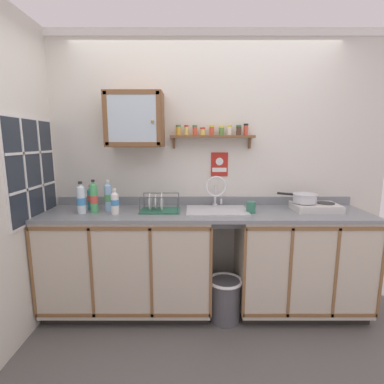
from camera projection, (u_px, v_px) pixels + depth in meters
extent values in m
plane|color=#565451|center=(206.00, 328.00, 2.48)|extent=(5.94, 5.94, 0.00)
cube|color=silver|center=(204.00, 171.00, 2.85)|extent=(3.54, 0.05, 2.61)
cube|color=white|center=(205.00, 33.00, 2.60)|extent=(3.54, 0.02, 0.05)
cube|color=black|center=(131.00, 304.00, 2.78)|extent=(1.45, 0.53, 0.08)
cube|color=beige|center=(129.00, 259.00, 2.67)|extent=(1.48, 0.59, 0.86)
cube|color=brown|center=(119.00, 229.00, 2.31)|extent=(1.48, 0.01, 0.03)
cube|color=brown|center=(123.00, 316.00, 2.44)|extent=(1.48, 0.01, 0.03)
cube|color=brown|center=(31.00, 274.00, 2.38)|extent=(0.02, 0.01, 0.79)
cube|color=brown|center=(91.00, 274.00, 2.38)|extent=(0.02, 0.01, 0.79)
cube|color=brown|center=(151.00, 274.00, 2.38)|extent=(0.02, 0.01, 0.79)
cube|color=brown|center=(211.00, 274.00, 2.38)|extent=(0.02, 0.01, 0.79)
cube|color=black|center=(295.00, 304.00, 2.78)|extent=(1.12, 0.53, 0.08)
cube|color=beige|center=(300.00, 259.00, 2.67)|extent=(1.14, 0.59, 0.86)
cube|color=brown|center=(317.00, 229.00, 2.31)|extent=(1.14, 0.01, 0.03)
cube|color=brown|center=(310.00, 315.00, 2.44)|extent=(1.14, 0.01, 0.03)
cube|color=brown|center=(244.00, 274.00, 2.38)|extent=(0.02, 0.01, 0.79)
cube|color=brown|center=(290.00, 274.00, 2.38)|extent=(0.02, 0.01, 0.79)
cube|color=brown|center=(336.00, 274.00, 2.38)|extent=(0.02, 0.01, 0.79)
cube|color=brown|center=(382.00, 274.00, 2.38)|extent=(0.02, 0.01, 0.79)
cube|color=gray|center=(205.00, 213.00, 2.60)|extent=(2.90, 0.62, 0.03)
cube|color=gray|center=(204.00, 201.00, 2.87)|extent=(2.90, 0.02, 0.08)
cube|color=silver|center=(217.00, 210.00, 2.61)|extent=(0.55, 0.38, 0.01)
cube|color=slate|center=(216.00, 223.00, 2.63)|extent=(0.47, 0.31, 0.01)
cube|color=slate|center=(215.00, 213.00, 2.78)|extent=(0.47, 0.01, 0.12)
cube|color=slate|center=(218.00, 222.00, 2.47)|extent=(0.47, 0.01, 0.12)
cylinder|color=#4C4C51|center=(216.00, 223.00, 2.63)|extent=(0.04, 0.04, 0.01)
cylinder|color=silver|center=(215.00, 205.00, 2.82)|extent=(0.05, 0.05, 0.02)
cylinder|color=silver|center=(215.00, 194.00, 2.80)|extent=(0.02, 0.02, 0.18)
torus|color=silver|center=(216.00, 186.00, 2.70)|extent=(0.20, 0.02, 0.20)
cylinder|color=silver|center=(221.00, 201.00, 2.81)|extent=(0.02, 0.02, 0.06)
cube|color=silver|center=(315.00, 207.00, 2.61)|extent=(0.40, 0.28, 0.06)
cylinder|color=#2D2D2D|center=(304.00, 203.00, 2.63)|extent=(0.16, 0.16, 0.01)
cylinder|color=#2D2D2D|center=(325.00, 203.00, 2.63)|extent=(0.16, 0.16, 0.01)
cylinder|color=black|center=(311.00, 211.00, 2.49)|extent=(0.03, 0.02, 0.03)
cylinder|color=black|center=(333.00, 211.00, 2.49)|extent=(0.03, 0.02, 0.03)
cylinder|color=silver|center=(305.00, 198.00, 2.62)|extent=(0.21, 0.21, 0.08)
torus|color=silver|center=(305.00, 194.00, 2.62)|extent=(0.21, 0.21, 0.01)
cylinder|color=black|center=(285.00, 194.00, 2.71)|extent=(0.14, 0.09, 0.02)
cylinder|color=teal|center=(91.00, 200.00, 2.67)|extent=(0.06, 0.06, 0.18)
cone|color=teal|center=(90.00, 188.00, 2.65)|extent=(0.06, 0.06, 0.03)
cylinder|color=red|center=(90.00, 186.00, 2.64)|extent=(0.03, 0.03, 0.02)
cylinder|color=#D84C3F|center=(91.00, 198.00, 2.66)|extent=(0.06, 0.06, 0.05)
cylinder|color=#4CB266|center=(94.00, 199.00, 2.54)|extent=(0.07, 0.07, 0.24)
cone|color=#4CB266|center=(93.00, 184.00, 2.51)|extent=(0.06, 0.06, 0.03)
cylinder|color=#262626|center=(93.00, 181.00, 2.51)|extent=(0.03, 0.03, 0.02)
cylinder|color=#D84C3F|center=(94.00, 200.00, 2.54)|extent=(0.07, 0.07, 0.07)
cylinder|color=#8CB7E0|center=(108.00, 198.00, 2.59)|extent=(0.07, 0.07, 0.23)
cone|color=#8CB7E0|center=(107.00, 184.00, 2.57)|extent=(0.06, 0.06, 0.03)
cylinder|color=white|center=(107.00, 181.00, 2.57)|extent=(0.03, 0.03, 0.02)
cylinder|color=#4C9959|center=(108.00, 198.00, 2.59)|extent=(0.07, 0.07, 0.07)
cylinder|color=white|center=(115.00, 204.00, 2.48)|extent=(0.07, 0.07, 0.17)
cone|color=white|center=(114.00, 193.00, 2.47)|extent=(0.06, 0.06, 0.03)
cylinder|color=white|center=(114.00, 190.00, 2.46)|extent=(0.03, 0.03, 0.02)
cylinder|color=#3F8CCC|center=(115.00, 202.00, 2.48)|extent=(0.07, 0.07, 0.05)
cylinder|color=silver|center=(81.00, 201.00, 2.50)|extent=(0.08, 0.08, 0.23)
cone|color=silver|center=(80.00, 186.00, 2.48)|extent=(0.07, 0.07, 0.03)
cylinder|color=#262626|center=(80.00, 183.00, 2.48)|extent=(0.03, 0.03, 0.02)
cylinder|color=#3F8CCC|center=(81.00, 201.00, 2.50)|extent=(0.08, 0.08, 0.06)
cube|color=#26664C|center=(160.00, 211.00, 2.60)|extent=(0.35, 0.25, 0.01)
cylinder|color=#4C4F54|center=(140.00, 205.00, 2.48)|extent=(0.01, 0.01, 0.13)
cylinder|color=#4C4F54|center=(177.00, 205.00, 2.48)|extent=(0.01, 0.01, 0.13)
cylinder|color=#4C4F54|center=(144.00, 200.00, 2.70)|extent=(0.01, 0.01, 0.13)
cylinder|color=#4C4F54|center=(179.00, 200.00, 2.70)|extent=(0.01, 0.01, 0.13)
cylinder|color=#4C4F54|center=(158.00, 198.00, 2.47)|extent=(0.33, 0.01, 0.01)
cylinder|color=#4C4F54|center=(161.00, 193.00, 2.69)|extent=(0.33, 0.01, 0.01)
cylinder|color=white|center=(150.00, 202.00, 2.59)|extent=(0.01, 0.15, 0.15)
cylinder|color=white|center=(156.00, 202.00, 2.59)|extent=(0.01, 0.13, 0.13)
cylinder|color=white|center=(162.00, 202.00, 2.59)|extent=(0.01, 0.17, 0.17)
cylinder|color=#337259|center=(251.00, 207.00, 2.55)|extent=(0.08, 0.08, 0.10)
torus|color=#337259|center=(254.00, 206.00, 2.58)|extent=(0.05, 0.06, 0.07)
cube|color=brown|center=(135.00, 120.00, 2.61)|extent=(0.51, 0.26, 0.49)
cube|color=silver|center=(132.00, 119.00, 2.48)|extent=(0.42, 0.01, 0.40)
cube|color=brown|center=(105.00, 119.00, 2.48)|extent=(0.04, 0.01, 0.46)
cube|color=brown|center=(158.00, 119.00, 2.48)|extent=(0.04, 0.01, 0.46)
cube|color=brown|center=(131.00, 92.00, 2.44)|extent=(0.48, 0.01, 0.04)
cube|color=brown|center=(133.00, 144.00, 2.52)|extent=(0.48, 0.01, 0.04)
sphere|color=olive|center=(152.00, 121.00, 2.47)|extent=(0.02, 0.02, 0.02)
cube|color=brown|center=(212.00, 137.00, 2.70)|extent=(0.79, 0.14, 0.02)
cube|color=brown|center=(174.00, 143.00, 2.76)|extent=(0.02, 0.03, 0.10)
cube|color=brown|center=(249.00, 143.00, 2.77)|extent=(0.02, 0.03, 0.10)
cylinder|color=gold|center=(178.00, 131.00, 2.70)|extent=(0.04, 0.04, 0.08)
cylinder|color=#33723F|center=(178.00, 126.00, 2.69)|extent=(0.05, 0.05, 0.02)
cylinder|color=#E0C659|center=(186.00, 131.00, 2.70)|extent=(0.04, 0.04, 0.08)
cylinder|color=red|center=(186.00, 126.00, 2.69)|extent=(0.04, 0.04, 0.02)
cylinder|color=#CC4C33|center=(195.00, 131.00, 2.70)|extent=(0.04, 0.04, 0.08)
cylinder|color=#33723F|center=(195.00, 126.00, 2.69)|extent=(0.04, 0.04, 0.02)
cylinder|color=#E0C659|center=(202.00, 132.00, 2.71)|extent=(0.05, 0.05, 0.06)
cylinder|color=red|center=(202.00, 128.00, 2.70)|extent=(0.05, 0.05, 0.02)
cylinder|color=#CC4C33|center=(212.00, 131.00, 2.70)|extent=(0.04, 0.04, 0.08)
cylinder|color=yellow|center=(212.00, 126.00, 2.70)|extent=(0.04, 0.04, 0.02)
cylinder|color=#598C3F|center=(221.00, 132.00, 2.70)|extent=(0.05, 0.05, 0.07)
cylinder|color=yellow|center=(221.00, 127.00, 2.70)|extent=(0.05, 0.05, 0.02)
cylinder|color=silver|center=(229.00, 131.00, 2.70)|extent=(0.04, 0.04, 0.08)
cylinder|color=yellow|center=(229.00, 126.00, 2.69)|extent=(0.04, 0.04, 0.02)
cylinder|color=#4C3326|center=(239.00, 131.00, 2.68)|extent=(0.05, 0.05, 0.08)
cylinder|color=#33723F|center=(239.00, 126.00, 2.67)|extent=(0.05, 0.05, 0.02)
cylinder|color=#CC4C33|center=(246.00, 130.00, 2.71)|extent=(0.04, 0.04, 0.09)
cylinder|color=black|center=(246.00, 125.00, 2.70)|extent=(0.04, 0.04, 0.02)
cube|color=#B2261E|center=(219.00, 164.00, 2.81)|extent=(0.16, 0.01, 0.23)
cube|color=white|center=(219.00, 170.00, 2.82)|extent=(0.14, 0.00, 0.04)
cylinder|color=white|center=(219.00, 162.00, 2.80)|extent=(0.07, 0.00, 0.07)
cube|color=#262D38|center=(33.00, 170.00, 2.41)|extent=(0.01, 0.70, 0.83)
cube|color=white|center=(31.00, 170.00, 2.41)|extent=(0.02, 0.75, 0.88)
cube|color=white|center=(25.00, 172.00, 2.29)|extent=(0.01, 0.02, 0.83)
cube|color=white|center=(41.00, 169.00, 2.53)|extent=(0.01, 0.02, 0.83)
cube|color=white|center=(35.00, 187.00, 2.44)|extent=(0.01, 0.70, 0.02)
cube|color=white|center=(32.00, 153.00, 2.39)|extent=(0.01, 0.70, 0.02)
cylinder|color=#4C4C51|center=(225.00, 300.00, 2.57)|extent=(0.28, 0.28, 0.37)
torus|color=white|center=(225.00, 281.00, 2.54)|extent=(0.31, 0.31, 0.03)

